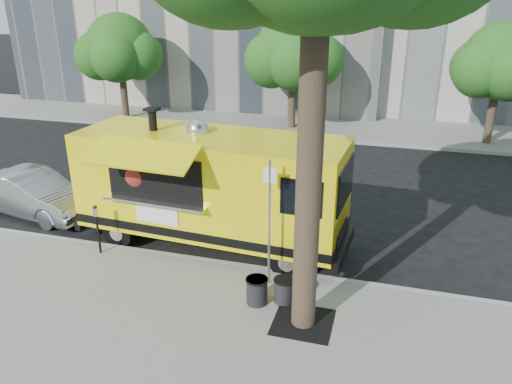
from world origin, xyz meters
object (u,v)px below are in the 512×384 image
food_truck (209,186)px  trash_bin_left (257,290)px  parking_meter (97,224)px  trash_bin_right (284,289)px  far_tree_c (501,61)px  sign_post (269,216)px  far_tree_b (293,51)px  far_tree_a (120,48)px  sedan (33,194)px

food_truck → trash_bin_left: food_truck is taller
parking_meter → trash_bin_right: parking_meter is taller
far_tree_c → trash_bin_right: far_tree_c is taller
sign_post → parking_meter: size_ratio=2.25×
food_truck → trash_bin_left: 3.49m
parking_meter → far_tree_b: bearing=81.9°
food_truck → far_tree_b: bearing=95.8°
far_tree_c → food_truck: size_ratio=0.70×
parking_meter → trash_bin_left: parking_meter is taller
far_tree_a → sedan: (3.53, -11.79, -3.09)m
far_tree_b → far_tree_c: far_tree_b is taller
parking_meter → sedan: 3.95m
trash_bin_right → far_tree_b: bearing=101.6°
parking_meter → sign_post: bearing=-2.5°
far_tree_b → sedan: size_ratio=1.32×
far_tree_a → trash_bin_right: bearing=-50.2°
far_tree_a → food_truck: 15.53m
far_tree_b → sign_post: size_ratio=1.83×
parking_meter → trash_bin_right: size_ratio=2.42×
food_truck → trash_bin_right: 3.70m
far_tree_a → parking_meter: size_ratio=4.01×
sign_post → sedan: sign_post is taller
far_tree_a → parking_meter: (7.00, -13.65, -2.79)m
parking_meter → food_truck: size_ratio=0.18×
sedan → trash_bin_left: size_ratio=7.02×
far_tree_b → parking_meter: size_ratio=4.12×
far_tree_a → far_tree_b: bearing=2.5°
parking_meter → sedan: (-3.47, 1.86, -0.30)m
food_truck → trash_bin_left: (2.02, -2.56, -1.23)m
trash_bin_left → trash_bin_right: trash_bin_left is taller
trash_bin_right → sedan: bearing=162.5°
sign_post → food_truck: size_ratio=0.40×
sign_post → trash_bin_right: 1.62m
far_tree_a → far_tree_b: (9.00, 0.40, 0.06)m
far_tree_b → sign_post: far_tree_b is taller
far_tree_b → sign_post: 14.61m
sedan → trash_bin_right: bearing=-97.6°
far_tree_a → food_truck: size_ratio=0.72×
far_tree_b → parking_meter: (-2.00, -14.05, -2.85)m
parking_meter → food_truck: food_truck is taller
sign_post → trash_bin_left: sign_post is taller
sedan → far_tree_a: bearing=26.6°
far_tree_a → far_tree_c: size_ratio=1.03×
food_truck → sedan: size_ratio=1.79×
food_truck → sedan: food_truck is taller
food_truck → parking_meter: bearing=-144.9°
sign_post → parking_meter: sign_post is taller
far_tree_b → sedan: far_tree_b is taller
far_tree_a → food_truck: far_tree_a is taller
food_truck → sedan: (-5.95, 0.34, -1.01)m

